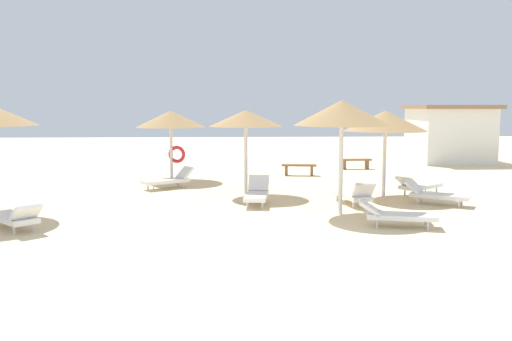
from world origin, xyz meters
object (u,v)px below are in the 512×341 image
Objects in this scene: bench_1 at (356,162)px; parasol_2 at (246,119)px; parasol_0 at (342,113)px; parasol_3 at (171,120)px; beach_cabana at (449,133)px; lounger_3 at (169,180)px; lounger_2 at (257,194)px; lounger_0 at (396,215)px; parasol_1 at (385,121)px; lounger_5 at (354,194)px; lounger_4 at (14,217)px; bench_0 at (299,167)px; lounger_1 at (419,185)px; lounger_6 at (435,194)px.

parasol_2 is at bearing -126.97° from bench_1.
parasol_0 reaches higher than parasol_3.
parasol_3 is 15.46m from beach_cabana.
lounger_3 is (0.12, -2.10, -2.13)m from parasol_3.
parasol_0 is 1.65× the size of lounger_2.
parasol_2 is at bearing 125.21° from lounger_0.
parasol_1 is 4.92m from lounger_2.
parasol_1 is 4.58m from parasol_2.
parasol_3 reaches higher than lounger_3.
lounger_5 is at bearing -32.34° from parasol_2.
lounger_3 is at bearing 149.73° from parasol_2.
parasol_3 is at bearing -155.28° from beach_cabana.
lounger_5 is (8.97, 2.87, 0.01)m from lounger_4.
parasol_3 is at bearing -157.03° from bench_1.
parasol_1 is 8.16m from bench_1.
lounger_4 reaches higher than lounger_0.
parasol_0 is 2.04× the size of bench_0.
lounger_1 is at bearing 21.90° from lounger_4.
lounger_2 is 16.16m from beach_cabana.
parasol_3 is at bearing 120.14° from lounger_2.
lounger_3 is at bearing 148.60° from lounger_5.
parasol_2 is 1.59× the size of lounger_4.
lounger_2 is 1.27× the size of bench_1.
parasol_2 is 6.28m from lounger_1.
parasol_3 reaches higher than bench_0.
parasol_2 reaches higher than lounger_4.
parasol_1 is 1.49× the size of lounger_1.
lounger_3 is (-2.76, 1.61, -2.25)m from parasol_2.
lounger_1 is (5.85, -0.23, -2.26)m from parasol_2.
beach_cabana is at bearing 42.38° from parasol_2.
bench_0 is at bearing 96.07° from lounger_5.
lounger_6 is (5.42, -0.35, -0.01)m from lounger_2.
parasol_0 is 5.20m from lounger_1.
parasol_2 is at bearing 127.00° from parasol_0.
lounger_1 is 1.00× the size of lounger_3.
parasol_0 is 1.76× the size of lounger_4.
parasol_0 is 1.62× the size of lounger_5.
parasol_2 reaches higher than lounger_2.
parasol_2 is 6.48m from lounger_6.
bench_1 is at bearing 22.97° from parasol_3.
parasol_0 is 1.65× the size of lounger_3.
parasol_3 reaches higher than lounger_1.
parasol_1 is 1.47× the size of lounger_5.
parasol_3 reaches higher than lounger_5.
lounger_4 is at bearing -158.10° from lounger_1.
lounger_4 is at bearing 179.03° from lounger_0.
bench_0 is (2.17, 6.75, 0.02)m from lounger_2.
beach_cabana is at bearing 31.63° from lounger_3.
parasol_3 is (-7.42, 4.29, -0.05)m from parasol_1.
lounger_4 is (-3.01, -6.50, -0.00)m from lounger_3.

